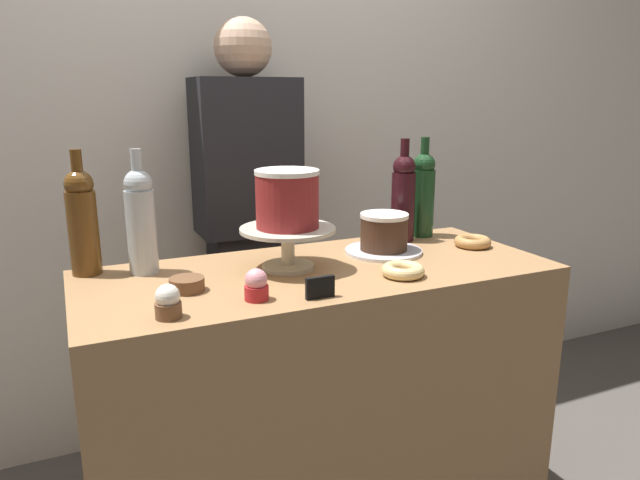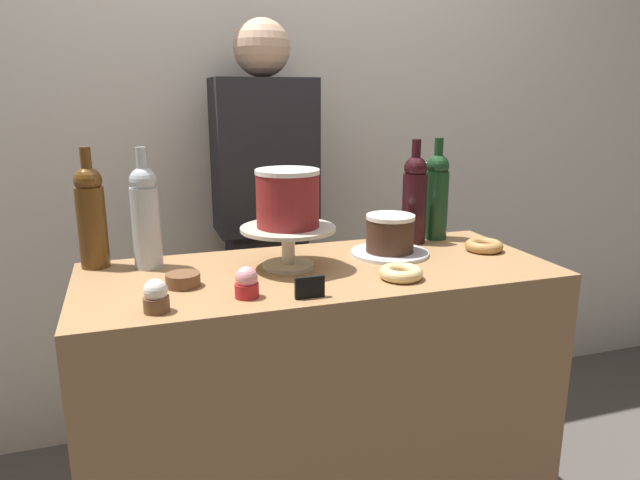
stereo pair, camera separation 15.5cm
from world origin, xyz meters
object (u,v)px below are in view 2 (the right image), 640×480
white_layer_cake (288,198)px  chocolate_round_cake (390,233)px  donut_maple (484,246)px  wine_bottle_dark_red (414,198)px  cake_stand_pedestal (288,239)px  barista_figure (265,233)px  cupcake_strawberry (247,283)px  donut_glazed (401,273)px  wine_bottle_clear (146,216)px  wine_bottle_green (436,195)px  cookie_stack (183,280)px  cupcake_vanilla (156,297)px  price_sign_chalkboard (310,287)px  wine_bottle_amber (91,215)px

white_layer_cake → chocolate_round_cake: 0.34m
donut_maple → wine_bottle_dark_red: bearing=134.2°
cake_stand_pedestal → barista_figure: barista_figure is taller
cupcake_strawberry → donut_glazed: (0.40, 0.01, -0.02)m
chocolate_round_cake → barista_figure: barista_figure is taller
donut_glazed → wine_bottle_clear: bearing=153.0°
cake_stand_pedestal → donut_glazed: bearing=-37.1°
wine_bottle_clear → wine_bottle_green: size_ratio=1.00×
chocolate_round_cake → cookie_stack: bearing=-170.1°
donut_glazed → cookie_stack: size_ratio=1.33×
wine_bottle_green → donut_glazed: size_ratio=2.91×
wine_bottle_dark_red → cupcake_vanilla: wine_bottle_dark_red is taller
donut_maple → donut_glazed: bearing=-154.9°
white_layer_cake → cupcake_vanilla: (-0.36, -0.23, -0.16)m
cupcake_strawberry → donut_maple: size_ratio=0.66×
donut_glazed → cookie_stack: bearing=167.9°
cake_stand_pedestal → wine_bottle_clear: 0.38m
chocolate_round_cake → barista_figure: (-0.24, 0.57, -0.11)m
chocolate_round_cake → cupcake_strawberry: (-0.47, -0.23, -0.03)m
wine_bottle_dark_red → price_sign_chalkboard: wine_bottle_dark_red is taller
cake_stand_pedestal → donut_glazed: size_ratio=2.29×
wine_bottle_dark_red → donut_maple: 0.26m
cupcake_strawberry → cookie_stack: size_ratio=0.88×
cupcake_strawberry → cookie_stack: bearing=136.2°
white_layer_cake → wine_bottle_clear: (-0.36, 0.12, -0.05)m
donut_glazed → white_layer_cake: bearing=142.9°
price_sign_chalkboard → cupcake_vanilla: bearing=176.5°
wine_bottle_amber → donut_maple: wine_bottle_amber is taller
wine_bottle_dark_red → cupcake_strawberry: (-0.60, -0.34, -0.11)m
wine_bottle_amber → white_layer_cake: bearing=-19.2°
cake_stand_pedestal → price_sign_chalkboard: (-0.02, -0.25, -0.05)m
cupcake_vanilla → donut_glazed: (0.60, 0.04, -0.02)m
cake_stand_pedestal → donut_maple: size_ratio=2.29×
chocolate_round_cake → donut_maple: chocolate_round_cake is taller
cake_stand_pedestal → wine_bottle_dark_red: size_ratio=0.79×
wine_bottle_dark_red → cupcake_vanilla: (-0.81, -0.37, -0.11)m
wine_bottle_amber → cupcake_vanilla: bearing=-70.9°
wine_bottle_dark_red → wine_bottle_amber: (-0.95, 0.03, 0.00)m
cookie_stack → barista_figure: (0.36, 0.68, -0.06)m
wine_bottle_dark_red → cupcake_vanilla: bearing=-155.4°
chocolate_round_cake → wine_bottle_clear: 0.69m
cookie_stack → price_sign_chalkboard: price_sign_chalkboard is taller
white_layer_cake → wine_bottle_green: (0.54, 0.17, -0.05)m
wine_bottle_amber → donut_maple: (1.10, -0.19, -0.13)m
cupcake_vanilla → donut_maple: cupcake_vanilla is taller
price_sign_chalkboard → wine_bottle_dark_red: bearing=40.0°
wine_bottle_amber → cupcake_vanilla: (0.14, -0.40, -0.11)m
wine_bottle_dark_red → wine_bottle_green: 0.10m
cupcake_vanilla → cookie_stack: 0.17m
cookie_stack → barista_figure: 0.77m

